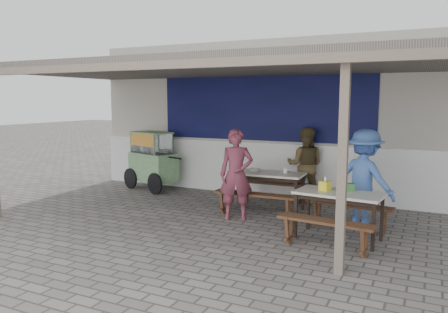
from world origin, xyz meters
name	(u,v)px	position (x,y,z in m)	size (l,w,h in m)	color
ground	(207,230)	(0.00, 0.00, 0.00)	(60.00, 60.00, 0.00)	slate
back_wall	(278,119)	(0.00, 3.58, 1.72)	(9.00, 1.28, 3.50)	#BBB7A8
warung_roof	(231,69)	(0.02, 0.90, 2.71)	(9.00, 4.21, 2.81)	#5D5750
table_left	(266,176)	(0.39, 1.72, 0.67)	(1.51, 0.70, 0.75)	silver
bench_left_street	(255,199)	(0.41, 1.12, 0.34)	(1.59, 0.33, 0.45)	brown
bench_left_wall	(275,187)	(0.37, 2.32, 0.34)	(1.59, 0.33, 0.45)	brown
table_right	(339,197)	(2.06, 0.47, 0.67)	(1.38, 0.80, 0.75)	silver
bench_right_street	(325,228)	(1.99, -0.12, 0.34)	(1.44, 0.44, 0.45)	brown
bench_right_wall	(349,210)	(2.12, 1.06, 0.34)	(1.44, 0.44, 0.45)	brown
vendor_cart	(153,158)	(-2.77, 2.39, 0.76)	(1.80, 1.06, 1.40)	#81AA71
patron_street_side	(236,174)	(0.15, 0.84, 0.83)	(0.60, 0.40, 1.65)	brown
patron_wall_side	(305,165)	(0.92, 2.66, 0.80)	(0.78, 0.61, 1.60)	brown
patron_right_table	(365,179)	(2.31, 1.32, 0.84)	(1.09, 0.63, 1.68)	#466DBD
tissue_box	(325,186)	(1.83, 0.53, 0.82)	(0.15, 0.15, 0.15)	yellow
donation_box	(348,187)	(2.17, 0.65, 0.81)	(0.18, 0.12, 0.12)	#327031
condiment_jar	(285,170)	(0.75, 1.84, 0.80)	(0.08, 0.08, 0.09)	white
condiment_bowl	(255,170)	(0.13, 1.79, 0.78)	(0.21, 0.21, 0.05)	white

